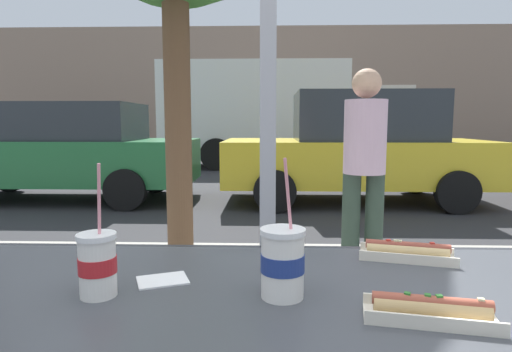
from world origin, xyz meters
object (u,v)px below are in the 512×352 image
Objects in this scene: hotdog_tray_near at (431,309)px; pedestrian at (364,161)px; soda_cup_left at (98,264)px; parked_car_green at (61,151)px; box_truck at (277,112)px; parked_car_yellow at (357,148)px; soda_cup_right at (283,262)px; hotdog_tray_far at (407,251)px.

pedestrian reaches higher than hotdog_tray_near.
pedestrian is at bearing 65.21° from soda_cup_left.
parked_car_green is at bearing 121.17° from hotdog_tray_near.
hotdog_tray_near is 12.27m from box_truck.
box_truck is (0.59, 12.15, 0.64)m from soda_cup_left.
parked_car_green is at bearing 180.00° from parked_car_yellow.
parked_car_yellow is at bearing -77.89° from box_truck.
soda_cup_left is at bearing -178.97° from soda_cup_right.
parked_car_green is at bearing 123.26° from hotdog_tray_far.
soda_cup_left is 7.11m from parked_car_green.
box_truck is at bearing 89.15° from soda_cup_right.
hotdog_tray_far is 6.15m from parked_car_yellow.
parked_car_yellow is at bearing 79.98° from hotdog_tray_near.
soda_cup_left is 1.09× the size of hotdog_tray_far.
hotdog_tray_far is 11.89m from box_truck.
soda_cup_left is 0.41m from soda_cup_right.
soda_cup_left is 2.64m from pedestrian.
box_truck is 9.79m from pedestrian.
parked_car_yellow is 5.99m from box_truck.
box_truck is (-0.18, 11.86, 0.69)m from hotdog_tray_far.
soda_cup_left is 1.12× the size of hotdog_tray_near.
soda_cup_left is at bearing -106.17° from parked_car_yellow.
parked_car_yellow is at bearing 79.48° from pedestrian.
parked_car_green is 1.07× the size of parked_car_yellow.
pedestrian is at bearing -86.99° from box_truck.
hotdog_tray_near is 7.53m from parked_car_green.
pedestrian reaches higher than soda_cup_left.
hotdog_tray_near is 0.39m from hotdog_tray_far.
soda_cup_right is 0.46m from hotdog_tray_far.
box_truck is (3.79, 5.81, 0.81)m from parked_car_green.
soda_cup_right is 1.13× the size of hotdog_tray_far.
pedestrian is (0.69, 2.39, 0.01)m from soda_cup_right.
hotdog_tray_far is at bearing -98.91° from pedestrian.
parked_car_yellow is 4.02m from pedestrian.
box_truck reaches higher than hotdog_tray_near.
parked_car_yellow reaches higher than soda_cup_right.
soda_cup_right is 0.04× the size of box_truck.
pedestrian is at bearing -42.54° from parked_car_green.
pedestrian is at bearing 81.09° from hotdog_tray_far.
parked_car_yellow is (1.84, 6.34, -0.11)m from soda_cup_left.
pedestrian is at bearing 73.81° from soda_cup_right.
hotdog_tray_far is at bearing 37.72° from soda_cup_right.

